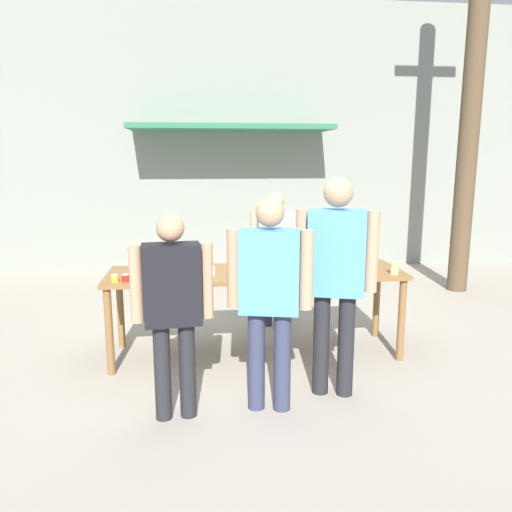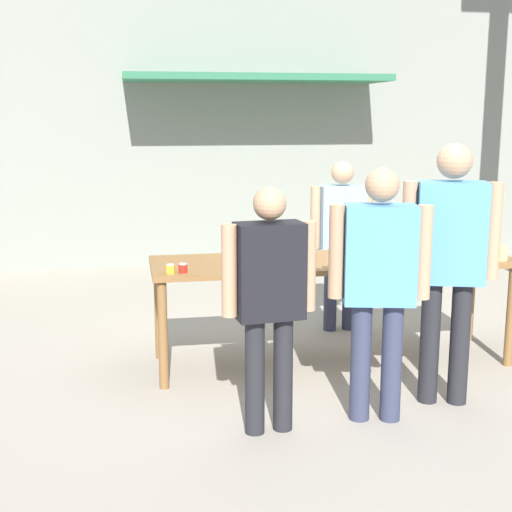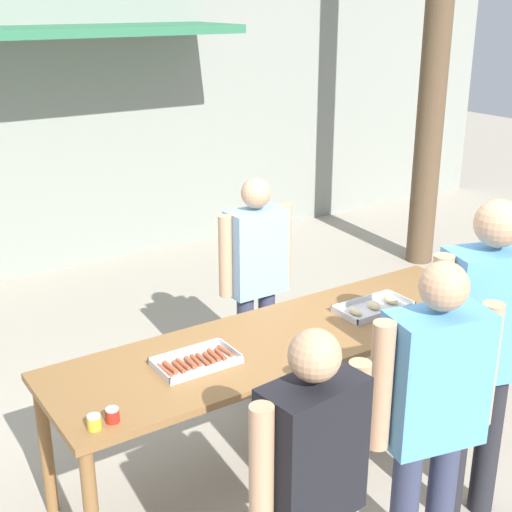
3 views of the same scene
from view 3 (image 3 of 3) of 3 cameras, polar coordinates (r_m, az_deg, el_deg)
The scene contains 12 objects.
ground_plane at distance 4.59m, azimuth 2.52°, elevation -15.83°, with size 24.00×24.00×0.00m, color #A39989.
building_facade_back at distance 7.33m, azimuth -16.46°, elevation 15.90°, with size 12.00×1.11×4.50m.
serving_table at distance 4.19m, azimuth 2.68°, elevation -7.29°, with size 2.86×0.80×0.85m.
food_tray_sausages at distance 3.84m, azimuth -4.85°, elevation -8.43°, with size 0.44×0.26×0.04m.
food_tray_buns at distance 4.51m, azimuth 9.44°, elevation -4.05°, with size 0.48×0.25×0.06m.
condiment_jar_mustard at distance 3.38m, azimuth -12.82°, elevation -12.83°, with size 0.07×0.07×0.07m.
condiment_jar_ketchup at distance 3.41m, azimuth -11.41°, elevation -12.37°, with size 0.07×0.07×0.07m.
beer_cup at distance 4.77m, azimuth 17.44°, elevation -2.82°, with size 0.08×0.08×0.12m.
person_server_behind_table at distance 4.91m, azimuth 0.00°, elevation -0.96°, with size 0.58×0.22×1.56m.
person_customer_holding_hotdog at distance 2.93m, azimuth 4.41°, elevation -17.20°, with size 0.59×0.27×1.56m.
person_customer_with_cup at distance 3.79m, azimuth 17.80°, elevation -6.31°, with size 0.62×0.37×1.79m.
person_customer_waiting_in_line at distance 3.34m, azimuth 13.92°, elevation -11.42°, with size 0.63×0.34×1.66m.
Camera 3 is at (-2.21, -2.99, 2.69)m, focal length 50.00 mm.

